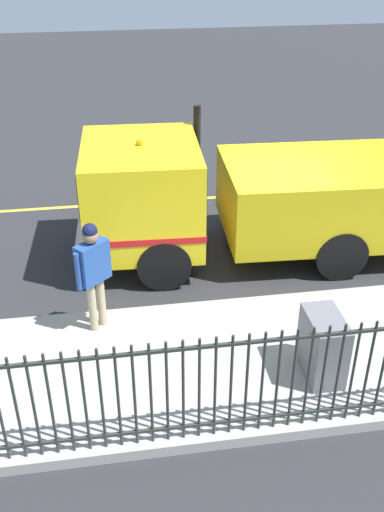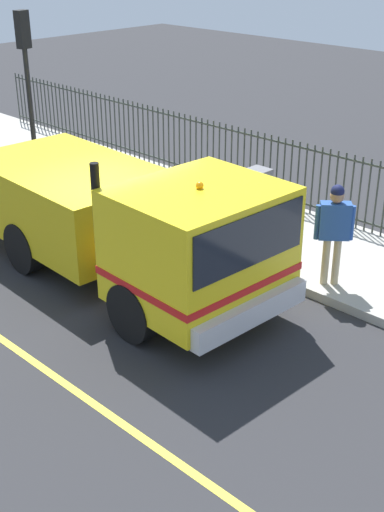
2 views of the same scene
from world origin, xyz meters
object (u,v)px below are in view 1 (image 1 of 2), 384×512
at_px(utility_cabinet, 323,346).
at_px(worker_standing, 93,266).
at_px(work_truck, 232,193).
at_px(traffic_cone, 367,196).

bearing_deg(utility_cabinet, worker_standing, -117.22).
bearing_deg(worker_standing, work_truck, -0.20).
bearing_deg(work_truck, utility_cabinet, -170.20).
xyz_separation_m(utility_cabinet, traffic_cone, (-5.40, 3.02, -0.36)).
bearing_deg(work_truck, traffic_cone, -63.07).
bearing_deg(traffic_cone, utility_cabinet, -29.22).
height_order(work_truck, utility_cabinet, work_truck).
distance_m(worker_standing, traffic_cone, 7.27).
bearing_deg(utility_cabinet, work_truck, -172.89).
height_order(work_truck, worker_standing, work_truck).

